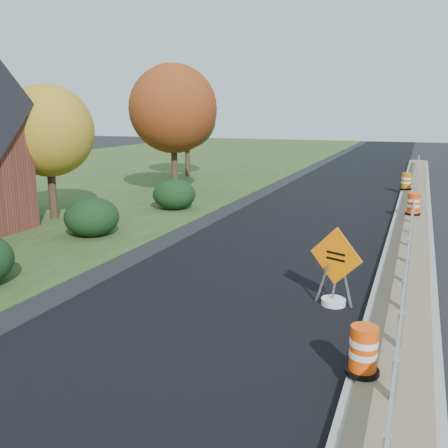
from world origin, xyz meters
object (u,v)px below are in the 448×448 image
(barrel_median_near, at_px, (363,351))
(barrel_median_mid, at_px, (413,205))
(barrel_median_far, at_px, (406,182))
(caution_sign, at_px, (334,286))

(barrel_median_near, relative_size, barrel_median_mid, 0.91)
(barrel_median_mid, relative_size, barrel_median_far, 0.99)
(caution_sign, height_order, barrel_median_far, caution_sign)
(caution_sign, height_order, barrel_median_mid, caution_sign)
(caution_sign, bearing_deg, barrel_median_far, 109.72)
(barrel_median_near, relative_size, barrel_median_far, 0.90)
(barrel_median_mid, height_order, barrel_median_far, barrel_median_far)
(barrel_median_near, height_order, barrel_median_mid, barrel_median_mid)
(barrel_median_near, xyz_separation_m, barrel_median_mid, (0.54, 15.03, 0.04))
(caution_sign, relative_size, barrel_median_near, 2.28)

